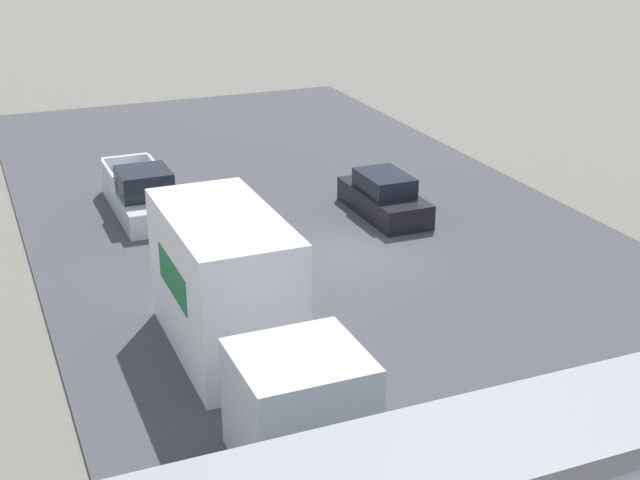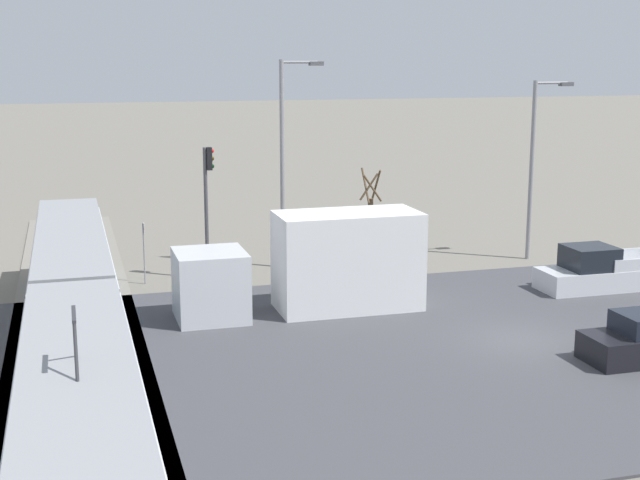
{
  "view_description": "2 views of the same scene",
  "coord_description": "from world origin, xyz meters",
  "px_view_note": "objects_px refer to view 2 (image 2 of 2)",
  "views": [
    {
      "loc": [
        10.81,
        23.82,
        11.13
      ],
      "look_at": [
        2.73,
        4.39,
        2.64
      ],
      "focal_mm": 50.0,
      "sensor_mm": 36.0,
      "label": 1
    },
    {
      "loc": [
        -25.25,
        14.2,
        9.33
      ],
      "look_at": [
        3.72,
        5.93,
        3.07
      ],
      "focal_mm": 50.0,
      "sensor_mm": 36.0,
      "label": 2
    }
  ],
  "objects_px": {
    "street_lamp_mid_block": "(286,151)",
    "street_tree": "(370,223)",
    "street_lamp_near_crossing": "(536,158)",
    "pickup_truck": "(603,272)",
    "no_parking_sign": "(144,247)",
    "light_rail_tram": "(76,338)",
    "traffic_light_pole": "(208,195)",
    "box_truck": "(315,266)"
  },
  "relations": [
    {
      "from": "street_lamp_mid_block",
      "to": "street_tree",
      "type": "bearing_deg",
      "value": -109.46
    },
    {
      "from": "street_lamp_near_crossing",
      "to": "pickup_truck",
      "type": "bearing_deg",
      "value": 178.96
    },
    {
      "from": "street_lamp_mid_block",
      "to": "no_parking_sign",
      "type": "bearing_deg",
      "value": 102.11
    },
    {
      "from": "light_rail_tram",
      "to": "street_tree",
      "type": "distance_m",
      "value": 17.6
    },
    {
      "from": "street_lamp_near_crossing",
      "to": "no_parking_sign",
      "type": "distance_m",
      "value": 18.1
    },
    {
      "from": "street_tree",
      "to": "pickup_truck",
      "type": "bearing_deg",
      "value": -128.63
    },
    {
      "from": "traffic_light_pole",
      "to": "box_truck",
      "type": "bearing_deg",
      "value": -154.23
    },
    {
      "from": "pickup_truck",
      "to": "traffic_light_pole",
      "type": "bearing_deg",
      "value": 67.23
    },
    {
      "from": "traffic_light_pole",
      "to": "street_tree",
      "type": "xyz_separation_m",
      "value": [
        -0.07,
        -7.2,
        -1.57
      ]
    },
    {
      "from": "street_tree",
      "to": "traffic_light_pole",
      "type": "bearing_deg",
      "value": 89.47
    },
    {
      "from": "pickup_truck",
      "to": "street_lamp_near_crossing",
      "type": "bearing_deg",
      "value": -1.04
    },
    {
      "from": "light_rail_tram",
      "to": "pickup_truck",
      "type": "height_order",
      "value": "light_rail_tram"
    },
    {
      "from": "street_lamp_near_crossing",
      "to": "street_lamp_mid_block",
      "type": "height_order",
      "value": "street_lamp_mid_block"
    },
    {
      "from": "box_truck",
      "to": "traffic_light_pole",
      "type": "height_order",
      "value": "traffic_light_pole"
    },
    {
      "from": "light_rail_tram",
      "to": "street_tree",
      "type": "relative_size",
      "value": 6.47
    },
    {
      "from": "pickup_truck",
      "to": "street_tree",
      "type": "bearing_deg",
      "value": 51.37
    },
    {
      "from": "box_truck",
      "to": "pickup_truck",
      "type": "distance_m",
      "value": 12.06
    },
    {
      "from": "pickup_truck",
      "to": "street_tree",
      "type": "height_order",
      "value": "street_tree"
    },
    {
      "from": "box_truck",
      "to": "traffic_light_pole",
      "type": "relative_size",
      "value": 1.61
    },
    {
      "from": "street_lamp_mid_block",
      "to": "no_parking_sign",
      "type": "xyz_separation_m",
      "value": [
        -1.38,
        6.41,
        -3.66
      ]
    },
    {
      "from": "light_rail_tram",
      "to": "street_lamp_mid_block",
      "type": "distance_m",
      "value": 16.62
    },
    {
      "from": "box_truck",
      "to": "no_parking_sign",
      "type": "xyz_separation_m",
      "value": [
        5.94,
        5.69,
        -0.19
      ]
    },
    {
      "from": "pickup_truck",
      "to": "no_parking_sign",
      "type": "xyz_separation_m",
      "value": [
        6.09,
        17.71,
        0.81
      ]
    },
    {
      "from": "box_truck",
      "to": "street_lamp_mid_block",
      "type": "distance_m",
      "value": 8.13
    },
    {
      "from": "light_rail_tram",
      "to": "pickup_truck",
      "type": "bearing_deg",
      "value": -74.19
    },
    {
      "from": "pickup_truck",
      "to": "light_rail_tram",
      "type": "bearing_deg",
      "value": 105.81
    },
    {
      "from": "traffic_light_pole",
      "to": "no_parking_sign",
      "type": "height_order",
      "value": "traffic_light_pole"
    },
    {
      "from": "box_truck",
      "to": "traffic_light_pole",
      "type": "bearing_deg",
      "value": 25.77
    },
    {
      "from": "street_tree",
      "to": "no_parking_sign",
      "type": "bearing_deg",
      "value": 90.79
    },
    {
      "from": "street_lamp_near_crossing",
      "to": "no_parking_sign",
      "type": "bearing_deg",
      "value": 89.61
    },
    {
      "from": "light_rail_tram",
      "to": "street_lamp_mid_block",
      "type": "relative_size",
      "value": 3.16
    },
    {
      "from": "street_lamp_near_crossing",
      "to": "street_lamp_mid_block",
      "type": "relative_size",
      "value": 0.9
    },
    {
      "from": "pickup_truck",
      "to": "no_parking_sign",
      "type": "bearing_deg",
      "value": 71.03
    },
    {
      "from": "pickup_truck",
      "to": "street_lamp_near_crossing",
      "type": "xyz_separation_m",
      "value": [
        5.97,
        -0.11,
        3.99
      ]
    },
    {
      "from": "street_tree",
      "to": "light_rail_tram",
      "type": "bearing_deg",
      "value": 133.25
    },
    {
      "from": "box_truck",
      "to": "light_rail_tram",
      "type": "bearing_deg",
      "value": 124.85
    },
    {
      "from": "pickup_truck",
      "to": "no_parking_sign",
      "type": "height_order",
      "value": "no_parking_sign"
    },
    {
      "from": "light_rail_tram",
      "to": "street_tree",
      "type": "height_order",
      "value": "street_tree"
    },
    {
      "from": "box_truck",
      "to": "street_lamp_mid_block",
      "type": "xyz_separation_m",
      "value": [
        7.32,
        -0.72,
        3.47
      ]
    },
    {
      "from": "traffic_light_pole",
      "to": "street_tree",
      "type": "relative_size",
      "value": 1.25
    },
    {
      "from": "street_lamp_mid_block",
      "to": "no_parking_sign",
      "type": "distance_m",
      "value": 7.51
    },
    {
      "from": "light_rail_tram",
      "to": "traffic_light_pole",
      "type": "bearing_deg",
      "value": -24.87
    }
  ]
}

